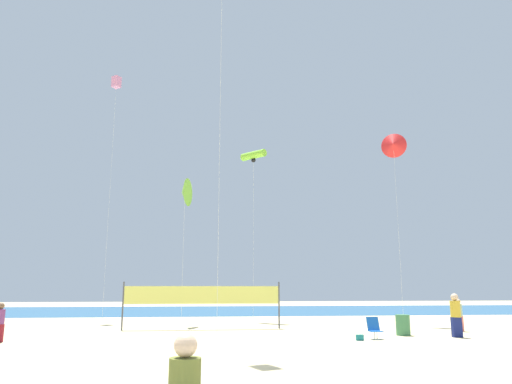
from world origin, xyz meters
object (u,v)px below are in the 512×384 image
Objects in this scene: kite_lime_tube at (253,156)px; kite_pink_box at (116,83)px; beachgoer_mustard_shirt at (456,314)px; beachgoer_plum_shirt at (0,321)px; folding_beach_chair at (374,327)px; beach_handbag at (360,338)px; trash_barrel at (403,325)px; kite_lime_delta at (185,192)px; beachgoer_sage_shirt at (459,314)px; kite_red_delta at (393,145)px; volleyball_net at (203,297)px.

kite_pink_box reaches higher than kite_lime_tube.
beachgoer_mustard_shirt is 17.36m from kite_lime_tube.
beachgoer_mustard_shirt is 0.11× the size of kite_pink_box.
beachgoer_plum_shirt is at bearing -95.17° from kite_pink_box.
folding_beach_chair is 1.07m from beach_handbag.
kite_lime_delta reaches higher than trash_barrel.
beachgoer_mustard_shirt is at bearing 9.82° from beach_handbag.
beachgoer_sage_shirt reaches higher than trash_barrel.
beachgoer_mustard_shirt is 18.91m from beachgoer_plum_shirt.
kite_pink_box reaches higher than kite_red_delta.
kite_lime_delta is 11.95m from kite_pink_box.
trash_barrel is 9.99m from volleyball_net.
beachgoer_sage_shirt is at bearing -22.82° from kite_lime_delta.
beachgoer_plum_shirt is 1.68× the size of trash_barrel.
kite_pink_box is (-13.07, 14.66, 16.85)m from beach_handbag.
kite_lime_tube is (3.33, 6.58, 9.52)m from volleyball_net.
kite_pink_box is at bearing 168.52° from kite_lime_tube.
beachgoer_sage_shirt is 12.86m from volleyball_net.
kite_lime_tube is (-9.26, 9.08, 10.31)m from beachgoer_sage_shirt.
kite_pink_box is at bearing 10.81° from beachgoer_mustard_shirt.
kite_lime_delta is (-10.21, 7.47, 7.34)m from trash_barrel.
beachgoer_mustard_shirt is 6.30× the size of beach_handbag.
kite_pink_box is at bearing 161.30° from kite_red_delta.
beachgoer_plum_shirt is 5.17× the size of beach_handbag.
beachgoer_plum_shirt is at bearing -133.86° from kite_lime_tube.
kite_pink_box is (-5.49, 5.32, 9.18)m from kite_lime_delta.
beach_handbag is 14.74m from kite_red_delta.
beach_handbag is 25.88m from kite_pink_box.
trash_barrel is 14.62m from kite_lime_delta.
kite_lime_delta is (-8.40, 8.77, 7.32)m from folding_beach_chair.
folding_beach_chair is 0.10× the size of kite_lime_delta.
trash_barrel is (16.94, 0.98, -0.36)m from beachgoer_plum_shirt.
beachgoer_sage_shirt is at bearing -29.97° from kite_pink_box.
kite_pink_box reaches higher than beach_handbag.
beachgoer_sage_shirt is 20.70m from beachgoer_plum_shirt.
volleyball_net is at bearing 155.14° from trash_barrel.
trash_barrel is 0.10× the size of kite_lime_delta.
trash_barrel is (-1.96, 1.08, -0.54)m from beachgoer_mustard_shirt.
kite_lime_delta is 6.53m from kite_lime_tube.
beachgoer_mustard_shirt is 12.17m from volleyball_net.
trash_barrel is 3.07× the size of beach_handbag.
kite_lime_delta is 0.49× the size of kite_pink_box.
kite_lime_tube is at bearing 153.47° from beachgoer_sage_shirt.
folding_beach_chair is at bearing -133.28° from beachgoer_sage_shirt.
kite_red_delta reaches higher than trash_barrel.
folding_beach_chair is 0.08× the size of kite_red_delta.
beachgoer_sage_shirt is 0.18× the size of kite_lime_delta.
beachgoer_sage_shirt is 1.04× the size of beachgoer_plum_shirt.
beachgoer_sage_shirt is 0.13× the size of kite_red_delta.
beachgoer_plum_shirt is 0.13× the size of kite_lime_tube.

